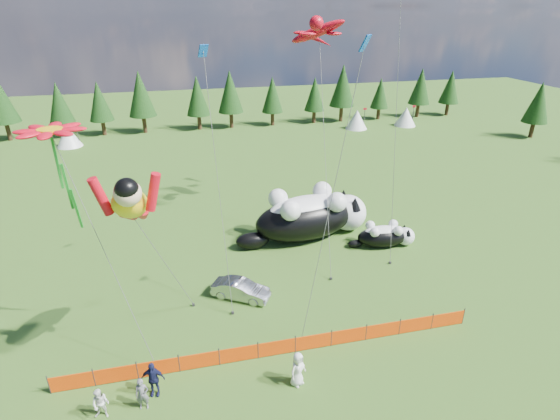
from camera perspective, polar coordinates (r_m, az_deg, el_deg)
name	(u,v)px	position (r m, az deg, el deg)	size (l,w,h in m)	color
ground	(266,319)	(26.44, -1.90, -14.05)	(160.00, 160.00, 0.00)	#113309
safety_fence	(277,348)	(23.89, -0.42, -17.55)	(22.06, 0.06, 1.10)	#262626
tree_line	(204,102)	(66.48, -9.93, 13.73)	(90.00, 4.00, 8.00)	black
festival_tents	(285,124)	(63.81, 0.65, 11.23)	(50.00, 3.20, 2.80)	white
cat_large	(311,215)	(34.17, 4.08, -0.65)	(10.96, 5.17, 3.97)	black
cat_small	(386,235)	(34.17, 13.63, -3.21)	(5.19, 2.24, 1.88)	black
car	(241,290)	(27.84, -5.15, -10.32)	(1.28, 3.66, 1.21)	#A9A9AD
spectator_a	(142,394)	(22.21, -17.56, -21.96)	(0.61, 0.40, 1.67)	#5D5D63
spectator_b	(101,404)	(22.47, -22.38, -22.37)	(0.77, 0.45, 1.58)	white
spectator_c	(153,379)	(22.57, -16.26, -20.42)	(1.11, 0.57, 1.89)	#16193E
spectator_e	(298,369)	(22.23, 2.33, -20.05)	(0.91, 0.59, 1.87)	white
superhero_kite	(131,203)	(19.66, -18.92, 0.83)	(4.40, 6.85, 11.59)	#EAB80C
gecko_kite	(317,32)	(35.61, 4.91, 22.19)	(7.09, 14.33, 18.37)	red
flower_kite	(51,134)	(21.68, -27.73, 8.75)	(5.15, 4.84, 12.43)	red
diamond_kite_a	(205,67)	(24.78, -9.76, 17.89)	(0.97, 4.04, 15.33)	#0B4CB0
diamond_kite_c	(361,62)	(20.14, 10.55, 18.49)	(3.26, 1.36, 16.00)	#0B4CB0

